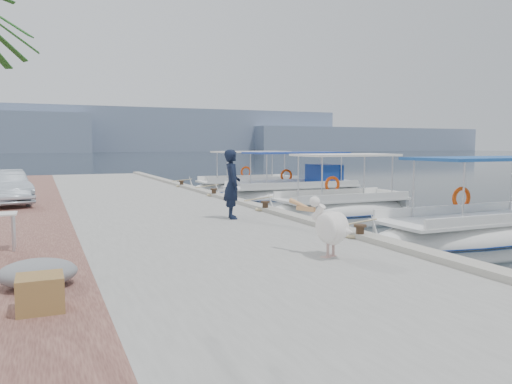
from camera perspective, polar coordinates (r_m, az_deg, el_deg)
ground at (r=14.38m, az=4.83°, el=-4.87°), size 400.00×400.00×0.00m
concrete_quay at (r=18.00m, az=-11.32°, el=-2.09°), size 6.00×40.00×0.50m
quay_curb at (r=18.74m, az=-3.00°, el=-0.75°), size 0.44×40.00×0.12m
distant_hills at (r=217.08m, az=-13.82°, el=6.50°), size 330.00×60.00×18.00m
fishing_caique_b at (r=15.05m, az=24.56°, el=-4.39°), size 7.58×2.40×2.83m
fishing_caique_c at (r=19.03m, az=9.68°, el=-2.04°), size 6.05×2.37×2.83m
fishing_caique_d at (r=24.67m, az=4.37°, el=-0.17°), size 8.08×2.62×2.83m
fishing_caique_e at (r=28.26m, az=-0.90°, el=0.42°), size 6.94×2.25×2.83m
mooring_bollards at (r=15.45m, az=1.07°, el=-1.54°), size 0.28×20.28×0.33m
pelican at (r=9.27m, az=8.39°, el=-3.89°), size 0.78×1.40×1.09m
fisherman at (r=13.93m, az=-2.75°, el=0.90°), size 0.59×0.78×1.93m
parked_car at (r=19.35m, az=-26.80°, el=0.48°), size 2.03×3.82×1.20m
wooden_crate at (r=6.84m, az=-23.43°, el=-10.54°), size 0.55×0.55×0.44m
tarp_bundle at (r=7.97m, az=-23.67°, el=-8.46°), size 1.10×0.90×0.40m
folding_table at (r=10.90m, az=-27.05°, el=-3.25°), size 0.55×0.55×0.73m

